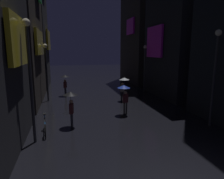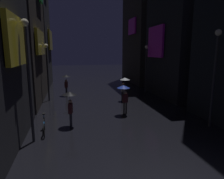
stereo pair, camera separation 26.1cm
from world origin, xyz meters
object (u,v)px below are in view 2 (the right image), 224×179
pedestrian_near_crossing_black (70,99)px  streetlamp_left_near (28,69)px  streetlamp_right_near (215,68)px  pedestrian_foreground_left_black (66,79)px  bicycle_parked_at_storefront (44,126)px  pedestrian_foreground_right_clear (124,83)px  streetlamp_left_far (47,65)px  pedestrian_midstreet_left_blue (124,91)px  streetlamp_right_far (146,63)px

pedestrian_near_crossing_black → streetlamp_left_near: bearing=-136.9°
pedestrian_near_crossing_black → streetlamp_right_near: 8.55m
streetlamp_right_near → pedestrian_near_crossing_black: bearing=167.4°
pedestrian_near_crossing_black → streetlamp_right_near: (8.15, -1.81, 1.85)m
pedestrian_foreground_left_black → bicycle_parked_at_storefront: (-1.17, -9.38, -1.28)m
pedestrian_foreground_right_clear → streetlamp_left_near: bearing=-133.3°
streetlamp_left_far → streetlamp_left_near: bearing=-90.0°
pedestrian_near_crossing_black → streetlamp_left_far: size_ratio=0.42×
pedestrian_foreground_left_black → pedestrian_foreground_right_clear: bearing=-33.0°
pedestrian_foreground_left_black → streetlamp_left_far: 2.81m
pedestrian_foreground_left_black → bicycle_parked_at_storefront: pedestrian_foreground_left_black is taller
pedestrian_midstreet_left_blue → streetlamp_left_far: size_ratio=0.42×
pedestrian_midstreet_left_blue → streetlamp_right_far: (4.40, 7.06, 1.54)m
pedestrian_near_crossing_black → bicycle_parked_at_storefront: bearing=-154.2°
pedestrian_midstreet_left_blue → bicycle_parked_at_storefront: (-5.20, -2.25, -1.28)m
streetlamp_right_near → streetlamp_left_near: (-10.00, 0.08, 0.13)m
bicycle_parked_at_storefront → pedestrian_foreground_left_black: bearing=82.9°
bicycle_parked_at_storefront → streetlamp_left_near: bearing=-111.1°
pedestrian_midstreet_left_blue → streetlamp_right_near: 5.84m
pedestrian_near_crossing_black → pedestrian_midstreet_left_blue: size_ratio=1.00×
pedestrian_near_crossing_black → bicycle_parked_at_storefront: size_ratio=1.17×
pedestrian_midstreet_left_blue → pedestrian_foreground_right_clear: (1.09, 3.80, 0.00)m
pedestrian_foreground_left_black → streetlamp_right_near: size_ratio=0.38×
pedestrian_near_crossing_black → streetlamp_left_far: (-1.85, 6.94, 1.54)m
pedestrian_foreground_left_black → streetlamp_right_near: bearing=-51.2°
pedestrian_foreground_right_clear → streetlamp_left_far: (-6.69, 1.58, 1.54)m
pedestrian_near_crossing_black → pedestrian_midstreet_left_blue: (3.74, 1.55, 0.00)m
streetlamp_right_near → streetlamp_left_near: streetlamp_left_near is taller
pedestrian_foreground_right_clear → pedestrian_foreground_left_black: same height
pedestrian_foreground_left_black → bicycle_parked_at_storefront: size_ratio=1.17×
streetlamp_right_far → pedestrian_near_crossing_black: bearing=-133.4°
pedestrian_midstreet_left_blue → bicycle_parked_at_storefront: size_ratio=1.17×
pedestrian_near_crossing_black → streetlamp_left_near: size_ratio=0.36×
streetlamp_right_near → bicycle_parked_at_storefront: bearing=173.4°
pedestrian_foreground_right_clear → streetlamp_right_near: bearing=-65.2°
streetlamp_left_near → streetlamp_left_far: size_ratio=1.16×
pedestrian_foreground_right_clear → streetlamp_right_far: size_ratio=0.42×
pedestrian_foreground_right_clear → streetlamp_right_near: size_ratio=0.38×
pedestrian_near_crossing_black → pedestrian_foreground_left_black: bearing=91.9°
pedestrian_foreground_right_clear → streetlamp_left_near: size_ratio=0.36×
pedestrian_midstreet_left_blue → streetlamp_left_far: 7.92m
pedestrian_foreground_left_black → streetlamp_right_far: bearing=-0.5°
pedestrian_foreground_right_clear → streetlamp_left_near: 9.94m
pedestrian_near_crossing_black → bicycle_parked_at_storefront: 2.06m
streetlamp_right_far → pedestrian_midstreet_left_blue: bearing=-122.0°
pedestrian_foreground_right_clear → streetlamp_right_far: (3.31, 3.26, 1.54)m
streetlamp_right_far → pedestrian_foreground_left_black: bearing=179.5°
pedestrian_midstreet_left_blue → streetlamp_right_far: 8.46m
pedestrian_foreground_left_black → streetlamp_right_near: 13.59m
pedestrian_foreground_right_clear → pedestrian_foreground_left_black: (-5.12, 3.33, 0.00)m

